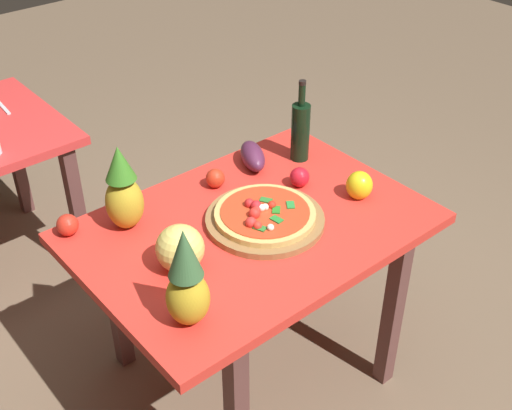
% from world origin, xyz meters
% --- Properties ---
extents(ground_plane, '(10.00, 10.00, 0.00)m').
position_xyz_m(ground_plane, '(0.00, 0.00, 0.00)').
color(ground_plane, brown).
extents(display_table, '(1.23, 0.87, 0.77)m').
position_xyz_m(display_table, '(0.00, 0.00, 0.67)').
color(display_table, brown).
rests_on(display_table, ground_plane).
extents(pizza_board, '(0.43, 0.43, 0.02)m').
position_xyz_m(pizza_board, '(0.04, -0.03, 0.78)').
color(pizza_board, olive).
rests_on(pizza_board, display_table).
extents(pizza, '(0.36, 0.36, 0.06)m').
position_xyz_m(pizza, '(0.04, -0.03, 0.81)').
color(pizza, tan).
rests_on(pizza, pizza_board).
extents(wine_bottle, '(0.08, 0.08, 0.35)m').
position_xyz_m(wine_bottle, '(0.44, 0.22, 0.90)').
color(wine_bottle, black).
rests_on(wine_bottle, display_table).
extents(pineapple_left, '(0.13, 0.13, 0.34)m').
position_xyz_m(pineapple_left, '(-0.45, -0.25, 0.92)').
color(pineapple_left, gold).
rests_on(pineapple_left, display_table).
extents(pineapple_right, '(0.13, 0.13, 0.33)m').
position_xyz_m(pineapple_right, '(-0.35, 0.28, 0.91)').
color(pineapple_right, '#B29825').
rests_on(pineapple_right, display_table).
extents(melon, '(0.16, 0.16, 0.16)m').
position_xyz_m(melon, '(-0.33, -0.04, 0.85)').
color(melon, '#DEC961').
rests_on(melon, display_table).
extents(bell_pepper, '(0.10, 0.10, 0.11)m').
position_xyz_m(bell_pepper, '(0.42, -0.13, 0.82)').
color(bell_pepper, yellow).
rests_on(bell_pepper, display_table).
extents(eggplant, '(0.17, 0.22, 0.09)m').
position_xyz_m(eggplant, '(0.26, 0.30, 0.81)').
color(eggplant, '#522340').
rests_on(eggplant, display_table).
extents(tomato_beside_pepper, '(0.08, 0.08, 0.08)m').
position_xyz_m(tomato_beside_pepper, '(-0.53, 0.37, 0.80)').
color(tomato_beside_pepper, red).
rests_on(tomato_beside_pepper, display_table).
extents(tomato_at_corner, '(0.08, 0.08, 0.08)m').
position_xyz_m(tomato_at_corner, '(0.30, 0.07, 0.80)').
color(tomato_at_corner, red).
rests_on(tomato_at_corner, display_table).
extents(tomato_by_bottle, '(0.07, 0.07, 0.07)m').
position_xyz_m(tomato_by_bottle, '(0.05, 0.28, 0.80)').
color(tomato_by_bottle, red).
rests_on(tomato_by_bottle, display_table).
extents(knife_utensil, '(0.03, 0.18, 0.01)m').
position_xyz_m(knife_utensil, '(-0.31, 1.47, 0.77)').
color(knife_utensil, silver).
rests_on(knife_utensil, background_table).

